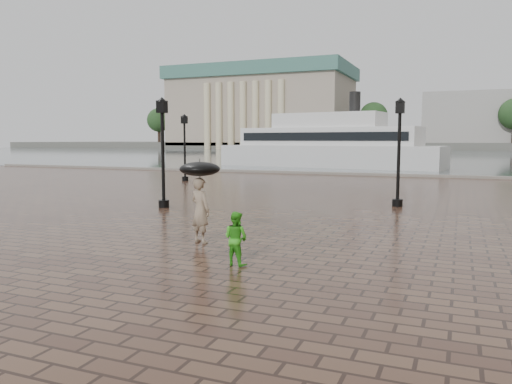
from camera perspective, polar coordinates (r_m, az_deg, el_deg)
ground at (r=9.77m, az=-12.60°, el=-10.84°), size 300.00×300.00×0.00m
harbour_water at (r=99.83m, az=19.22°, el=4.04°), size 240.00×240.00×0.00m
quay_edge at (r=40.11m, az=14.50°, el=1.79°), size 80.00×0.60×0.30m
far_shore at (r=167.75m, az=20.52°, el=4.99°), size 300.00×60.00×2.00m
museum at (r=164.18m, az=0.65°, el=9.86°), size 57.00×32.50×26.00m
far_trees at (r=145.90m, az=20.36°, el=8.21°), size 188.00×8.00×13.50m
street_lamps at (r=25.23m, az=-2.07°, el=4.89°), size 15.44×12.44×4.40m
adult_pedestrian at (r=13.65m, az=-6.39°, el=-2.09°), size 0.77×0.64×1.79m
child_pedestrian at (r=11.22m, az=-2.32°, el=-5.32°), size 0.68×0.58×1.21m
ferry_near at (r=52.26m, az=8.27°, el=5.34°), size 23.61×8.76×7.56m
umbrella at (r=13.54m, az=-6.44°, el=2.63°), size 1.10×1.10×1.17m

